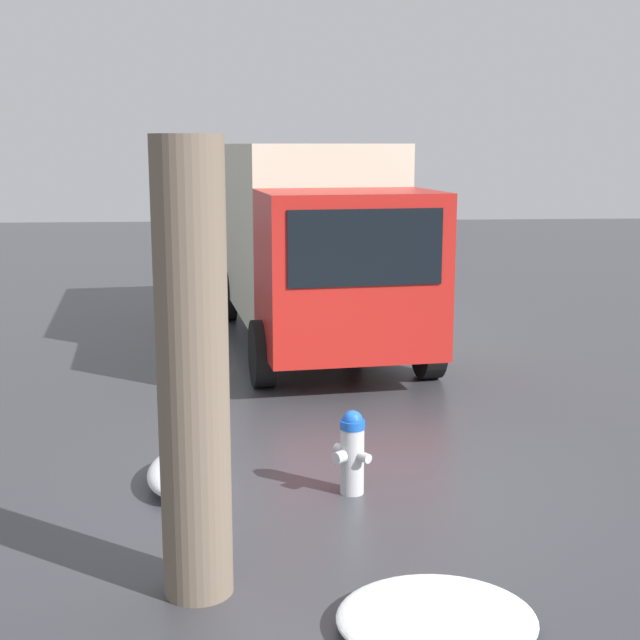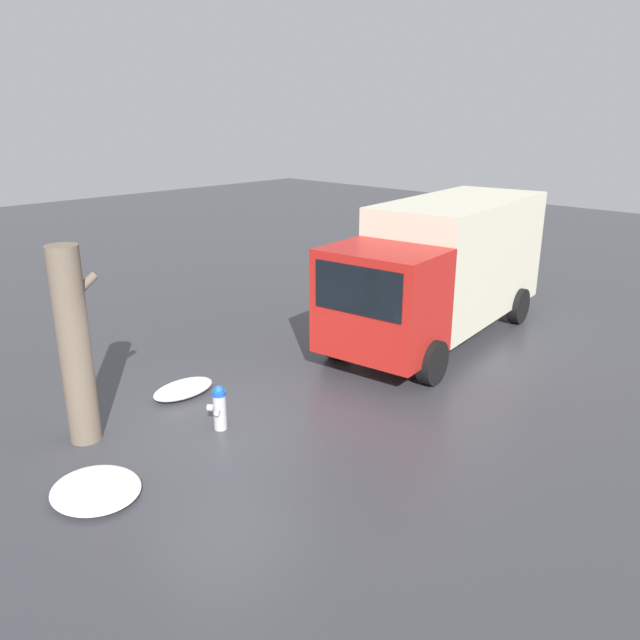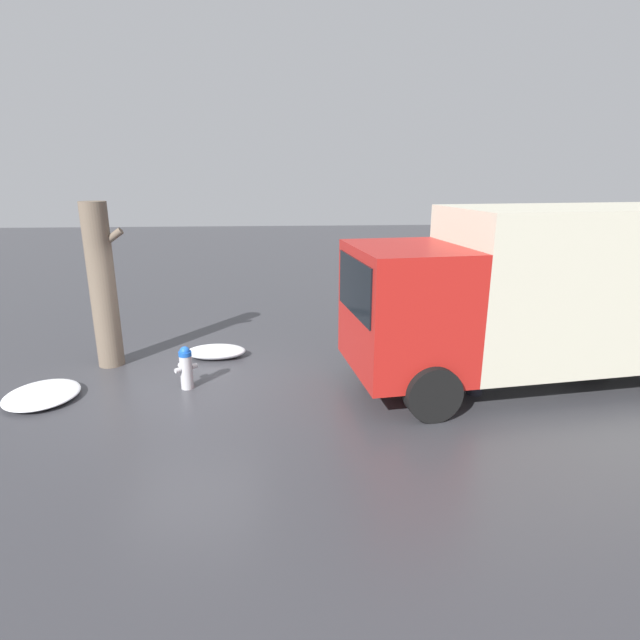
# 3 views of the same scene
# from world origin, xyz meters

# --- Properties ---
(ground_plane) EXTENTS (60.00, 60.00, 0.00)m
(ground_plane) POSITION_xyz_m (0.00, 0.00, 0.00)
(ground_plane) COLOR #38383D
(fire_hydrant) EXTENTS (0.39, 0.37, 0.80)m
(fire_hydrant) POSITION_xyz_m (-0.00, 0.00, 0.41)
(fire_hydrant) COLOR #B7B7BC
(fire_hydrant) RESTS_ON ground_plane
(tree_trunk) EXTENTS (0.76, 0.50, 3.25)m
(tree_trunk) POSITION_xyz_m (-1.75, 1.31, 1.64)
(tree_trunk) COLOR #6B5B4C
(tree_trunk) RESTS_ON ground_plane
(delivery_truck) EXTENTS (7.23, 3.25, 3.19)m
(delivery_truck) POSITION_xyz_m (6.57, -0.05, 1.73)
(delivery_truck) COLOR red
(delivery_truck) RESTS_ON ground_plane
(pedestrian) EXTENTS (0.40, 0.40, 1.82)m
(pedestrian) POSITION_xyz_m (5.10, -0.60, 0.99)
(pedestrian) COLOR #23232D
(pedestrian) RESTS_ON ground_plane
(snow_pile_by_hydrant) EXTENTS (1.20, 1.35, 0.17)m
(snow_pile_by_hydrant) POSITION_xyz_m (-2.41, -0.29, 0.08)
(snow_pile_by_hydrant) COLOR white
(snow_pile_by_hydrant) RESTS_ON ground_plane
(snow_pile_curbside) EXTENTS (1.24, 0.70, 0.26)m
(snow_pile_curbside) POSITION_xyz_m (0.32, 1.56, 0.13)
(snow_pile_curbside) COLOR white
(snow_pile_curbside) RESTS_ON ground_plane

